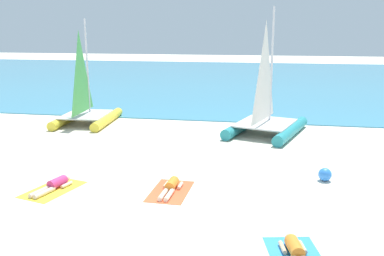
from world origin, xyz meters
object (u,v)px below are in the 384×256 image
towel_center_left (53,189)px  sunbather_center_right (171,187)px  sunbather_center_left (54,185)px  sunbather_rightmost (296,252)px  sailboat_teal (266,116)px  towel_center_right (170,191)px  beach_ball (325,174)px  sailboat_yellow (86,109)px

towel_center_left → sunbather_center_right: 3.57m
sunbather_center_left → sunbather_rightmost: size_ratio=1.00×
sailboat_teal → towel_center_right: size_ratio=3.02×
sunbather_center_right → beach_ball: bearing=21.7°
sailboat_yellow → sailboat_teal: 9.07m
towel_center_right → sunbather_rightmost: 4.72m
sailboat_teal → towel_center_right: bearing=-92.4°
sailboat_teal → beach_ball: size_ratio=13.49×
towel_center_left → beach_ball: 8.48m
sunbather_rightmost → sailboat_yellow: bearing=118.6°
towel_center_right → beach_ball: beach_ball is taller
towel_center_right → sunbather_center_left: bearing=-172.9°
sailboat_yellow → sunbather_rightmost: (9.86, -11.47, -0.65)m
towel_center_right → sunbather_rightmost: (3.50, -3.16, 0.13)m
towel_center_right → beach_ball: (4.65, 1.79, 0.21)m
towel_center_left → sunbather_center_right: (3.52, 0.57, 0.13)m
sunbather_center_left → sailboat_yellow: bearing=122.4°
sailboat_teal → towel_center_right: (-2.69, -7.75, -0.85)m
towel_center_right → beach_ball: bearing=21.0°
sailboat_teal → towel_center_left: size_ratio=3.02×
sailboat_teal → towel_center_left: sailboat_teal is taller
towel_center_right → sunbather_center_right: (0.00, 0.07, 0.13)m
sailboat_yellow → towel_center_left: size_ratio=2.76×
sunbather_center_right → sunbather_rightmost: 4.76m
towel_center_left → sunbather_center_left: (0.02, 0.06, 0.13)m
sailboat_yellow → sailboat_teal: (9.05, -0.56, 0.07)m
towel_center_left → beach_ball: size_ratio=4.47×
towel_center_left → sunbather_rightmost: (7.02, -2.66, 0.13)m
sunbather_rightmost → towel_center_right: bearing=125.8°
sailboat_teal → sunbather_rightmost: bearing=-69.0°
towel_center_left → sunbather_center_left: size_ratio=1.22×
sunbather_center_left → towel_center_right: 3.53m
towel_center_left → sunbather_center_left: bearing=75.7°
towel_center_right → sunbather_center_right: sunbather_center_right is taller
sailboat_yellow → beach_ball: 12.81m
towel_center_left → sunbather_rightmost: sunbather_rightmost is taller
towel_center_left → towel_center_right: (3.52, 0.50, 0.00)m
sunbather_rightmost → sunbather_center_right: bearing=125.2°
sailboat_teal → sunbather_center_right: 8.17m
sailboat_teal → beach_ball: sailboat_teal is taller
sunbather_center_right → sunbather_rightmost: bearing=-41.3°
sunbather_center_left → sunbather_center_right: bearing=22.5°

